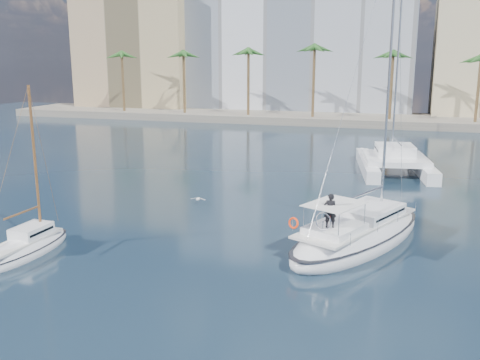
% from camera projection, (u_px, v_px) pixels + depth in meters
% --- Properties ---
extents(ground, '(160.00, 160.00, 0.00)m').
position_uv_depth(ground, '(257.00, 247.00, 30.20)').
color(ground, black).
rests_on(ground, ground).
extents(quay, '(120.00, 14.00, 1.20)m').
position_uv_depth(quay, '(354.00, 119.00, 86.98)').
color(quay, gray).
rests_on(quay, ground).
extents(building_modern, '(42.00, 16.00, 28.00)m').
position_uv_depth(building_modern, '(297.00, 37.00, 98.54)').
color(building_modern, silver).
rests_on(building_modern, ground).
extents(building_tan_left, '(22.00, 14.00, 22.00)m').
position_uv_depth(building_tan_left, '(141.00, 54.00, 103.91)').
color(building_tan_left, tan).
rests_on(building_tan_left, ground).
extents(palm_left, '(3.60, 3.60, 12.30)m').
position_uv_depth(palm_left, '(151.00, 58.00, 90.63)').
color(palm_left, brown).
rests_on(palm_left, ground).
extents(palm_centre, '(3.60, 3.60, 12.30)m').
position_uv_depth(palm_centre, '(355.00, 58.00, 81.07)').
color(palm_centre, brown).
rests_on(palm_centre, ground).
extents(main_sloop, '(8.83, 13.02, 18.56)m').
position_uv_depth(main_sloop, '(358.00, 235.00, 30.52)').
color(main_sloop, white).
rests_on(main_sloop, ground).
extents(small_sloop, '(2.37, 6.74, 9.57)m').
position_uv_depth(small_sloop, '(25.00, 248.00, 28.93)').
color(small_sloop, white).
rests_on(small_sloop, ground).
extents(catamaran, '(7.86, 12.95, 17.72)m').
position_uv_depth(catamaran, '(394.00, 159.00, 49.86)').
color(catamaran, white).
rests_on(catamaran, ground).
extents(seagull, '(1.16, 0.50, 0.21)m').
position_uv_depth(seagull, '(198.00, 199.00, 38.76)').
color(seagull, silver).
rests_on(seagull, ground).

